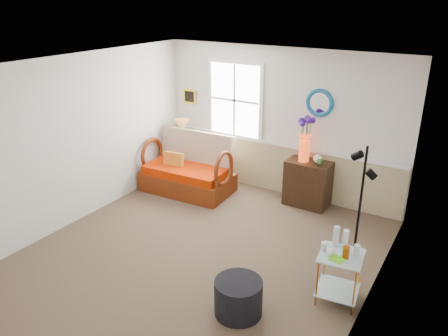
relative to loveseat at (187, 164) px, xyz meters
The scene contains 19 objects.
floor 2.21m from the loveseat, 49.26° to the right, with size 4.50×5.00×0.01m, color brown.
ceiling 2.98m from the loveseat, 49.26° to the right, with size 4.50×5.00×0.01m, color white.
walls 2.28m from the loveseat, 49.26° to the right, with size 4.51×5.01×2.60m.
wainscot 1.64m from the loveseat, 31.41° to the left, with size 4.46×0.02×0.90m, color tan.
chair_rail 1.68m from the loveseat, 31.11° to the left, with size 4.46×0.04×0.06m, color white.
window 1.46m from the loveseat, 59.38° to the left, with size 1.14×0.06×1.44m, color white, non-canonical shape.
picture 1.43m from the loveseat, 121.31° to the left, with size 0.28×0.03×0.28m, color gold.
mirror 2.58m from the loveseat, 22.15° to the left, with size 0.47×0.47×0.07m, color teal.
loveseat is the anchor object (origin of this frame).
throw_pillow 0.26m from the loveseat, 162.12° to the right, with size 0.38×0.09×0.38m, color #C94B00, non-canonical shape.
lamp_stand 0.81m from the loveseat, 133.68° to the left, with size 0.37×0.37×0.65m, color #351F11, non-canonical shape.
table_lamp 0.85m from the loveseat, 132.37° to the left, with size 0.28×0.28×0.51m, color #CE8935, non-canonical shape.
potted_plant 0.76m from the loveseat, 123.60° to the left, with size 0.35×0.38×0.30m, color #386529.
cabinet 2.18m from the loveseat, 16.93° to the left, with size 0.74×0.47×0.79m, color #351F11, non-canonical shape.
flower_vase 2.18m from the loveseat, 16.86° to the left, with size 0.22×0.22×0.77m, color #EC4515, non-canonical shape.
side_table 3.71m from the loveseat, 25.30° to the right, with size 0.49×0.49×0.62m, color #B06F26, non-canonical shape.
tabletop_items 3.67m from the loveseat, 24.95° to the right, with size 0.41×0.41×0.25m, color silver, non-canonical shape.
floor_lamp 3.35m from the loveseat, 11.10° to the right, with size 0.24×0.24×1.65m, color black, non-canonical shape.
ottoman 3.46m from the loveseat, 44.26° to the right, with size 0.55×0.55×0.42m, color black.
Camera 1 is at (3.05, -4.29, 3.41)m, focal length 35.00 mm.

